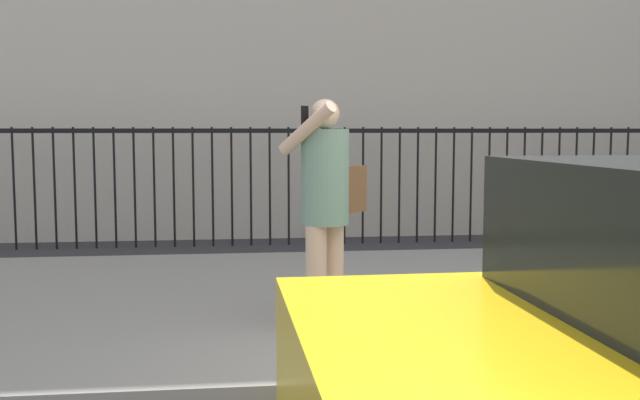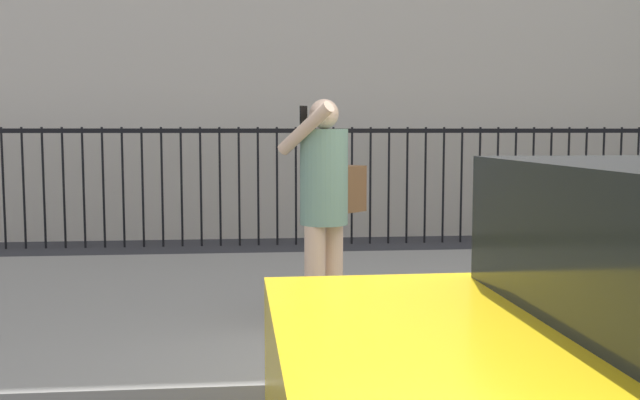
% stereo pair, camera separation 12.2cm
% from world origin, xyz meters
% --- Properties ---
extents(sidewalk, '(28.00, 4.40, 0.15)m').
position_xyz_m(sidewalk, '(0.00, 2.20, 0.07)').
color(sidewalk, gray).
rests_on(sidewalk, ground).
extents(iron_fence, '(12.03, 0.04, 1.60)m').
position_xyz_m(iron_fence, '(0.00, 5.90, 1.02)').
color(iron_fence, black).
rests_on(iron_fence, ground).
extents(pedestrian_on_phone, '(0.68, 0.68, 1.63)m').
position_xyz_m(pedestrian_on_phone, '(-0.97, 1.21, 1.09)').
color(pedestrian_on_phone, beige).
rests_on(pedestrian_on_phone, sidewalk).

